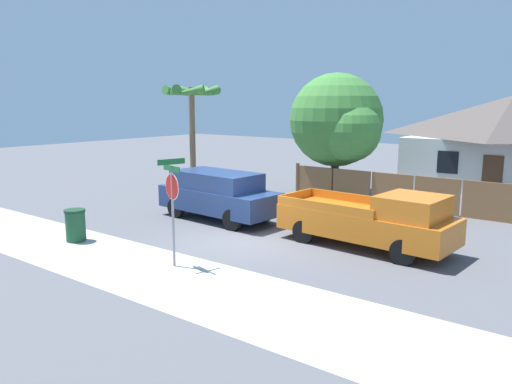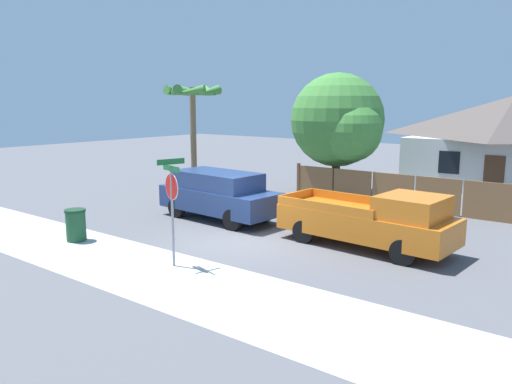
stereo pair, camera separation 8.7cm
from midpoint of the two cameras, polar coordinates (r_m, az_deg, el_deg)
name	(u,v)px [view 1 (the left image)]	position (r m, az deg, el deg)	size (l,w,h in m)	color
ground_plane	(239,242)	(16.12, -2.15, -5.74)	(80.00, 80.00, 0.00)	#56565B
sidewalk_strip	(153,272)	(13.65, -11.87, -8.93)	(36.00, 3.20, 0.01)	#B2B2AD
wooden_fence	(437,196)	(21.27, 19.84, -0.39)	(13.32, 0.12, 1.57)	brown
house	(510,140)	(29.13, 27.00, 5.29)	(9.91, 7.70, 4.80)	white
oak_tree	(339,122)	(24.10, 9.36, 7.86)	(4.66, 4.44, 5.82)	brown
palm_tree	(192,101)	(24.04, -7.48, 10.24)	(2.58, 2.79, 5.22)	brown
red_suv	(218,194)	(19.00, -4.47, -0.22)	(5.02, 2.25, 1.84)	navy
orange_pickup	(373,221)	(15.64, 13.02, -3.20)	(5.56, 2.36, 1.80)	orange
stop_sign	(172,195)	(13.53, -9.72, -0.32)	(0.86, 0.78, 2.96)	gray
trash_bin	(75,225)	(17.13, -20.07, -3.58)	(0.66, 0.66, 1.04)	#1E4C2D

